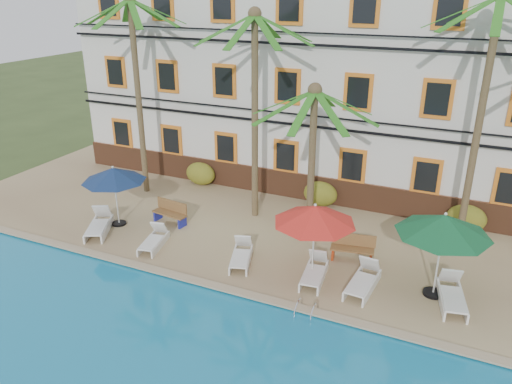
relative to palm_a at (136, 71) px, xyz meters
The scene contains 23 objects.
ground 10.74m from the palm_a, 32.37° to the right, with size 100.00×100.00×0.00m, color #384C23.
pool_deck 9.51m from the palm_a, ahead, with size 30.00×12.00×0.25m, color tan.
pool_coping 11.03m from the palm_a, 36.93° to the right, with size 30.00×0.35×0.06m, color tan.
hotel_building 9.21m from the palm_a, 33.97° to the left, with size 25.40×6.44×10.22m.
palm_a is the anchor object (origin of this frame).
palm_b 5.74m from the palm_a, ahead, with size 4.56×4.56×8.24m.
palm_c 8.66m from the palm_a, ahead, with size 4.56×4.56×5.89m.
palm_d 13.71m from the palm_a, ahead, with size 4.56×4.56×8.91m.
shrub_left 5.64m from the palm_a, 42.73° to the left, with size 1.50×0.90×1.10m, color #2D5217.
shrub_mid 9.53m from the palm_a, 12.55° to the left, with size 1.50×0.90×1.10m, color #2D5217.
shrub_right 14.82m from the palm_a, ahead, with size 1.50×0.90×1.10m, color #2D5217.
umbrella_blue 4.95m from the palm_a, 71.86° to the right, with size 2.50×2.50×2.50m.
umbrella_red 10.75m from the palm_a, 22.53° to the right, with size 2.67×2.67×2.67m.
umbrella_green 13.99m from the palm_a, 14.02° to the right, with size 2.83×2.83×2.83m.
lounger_a 6.80m from the palm_a, 78.75° to the right, with size 1.52×2.08×0.93m.
lounger_b 7.67m from the palm_a, 51.22° to the right, with size 0.96×1.79×0.80m.
lounger_c 9.59m from the palm_a, 30.21° to the right, with size 1.16×1.88×0.84m.
lounger_d 11.63m from the palm_a, 22.66° to the right, with size 0.86×1.88×0.86m.
lounger_e 12.92m from the palm_a, 19.24° to the right, with size 0.82×1.97×0.91m.
lounger_f 15.16m from the palm_a, 14.47° to the right, with size 1.09×2.05×0.92m.
bench_left 6.34m from the palm_a, 39.01° to the right, with size 1.55×0.68×0.93m.
bench_right 11.75m from the palm_a, 12.03° to the right, with size 1.56×0.74×0.93m.
pool_ladder 12.79m from the palm_a, 30.45° to the right, with size 0.54×0.74×0.74m.
Camera 1 is at (6.02, -12.73, 9.20)m, focal length 35.00 mm.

